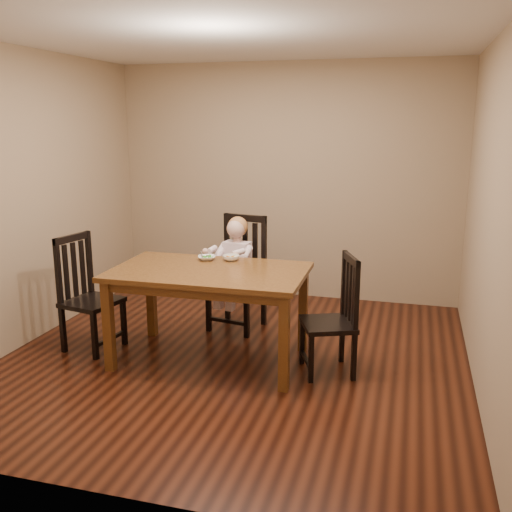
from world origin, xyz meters
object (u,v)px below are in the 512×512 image
(toddler, at_px, (236,261))
(bowl_peas, at_px, (207,258))
(chair_child, at_px, (239,275))
(dining_table, at_px, (209,280))
(bowl_veg, at_px, (231,258))
(chair_left, at_px, (87,295))
(chair_right, at_px, (334,317))

(toddler, relative_size, bowl_peas, 3.75)
(chair_child, relative_size, toddler, 1.91)
(dining_table, xyz_separation_m, bowl_veg, (0.08, 0.35, 0.12))
(dining_table, distance_m, toddler, 0.82)
(chair_left, bearing_deg, dining_table, 102.61)
(chair_right, bearing_deg, dining_table, 70.25)
(chair_child, distance_m, bowl_veg, 0.61)
(toddler, distance_m, bowl_peas, 0.55)
(dining_table, bearing_deg, chair_child, 90.48)
(chair_left, height_order, chair_right, chair_left)
(chair_child, relative_size, chair_right, 1.14)
(toddler, xyz_separation_m, bowl_peas, (-0.12, -0.51, 0.15))
(chair_right, height_order, toddler, chair_right)
(chair_right, height_order, bowl_veg, chair_right)
(toddler, height_order, bowl_peas, toddler)
(chair_child, height_order, bowl_veg, chair_child)
(chair_child, bearing_deg, chair_right, 152.05)
(bowl_veg, bearing_deg, dining_table, -103.14)
(chair_left, distance_m, bowl_veg, 1.36)
(chair_child, xyz_separation_m, toddler, (-0.01, -0.06, 0.15))
(chair_child, height_order, chair_left, chair_child)
(dining_table, relative_size, bowl_peas, 10.47)
(dining_table, distance_m, bowl_peas, 0.36)
(chair_left, distance_m, bowl_peas, 1.14)
(chair_right, xyz_separation_m, bowl_veg, (-0.99, 0.31, 0.37))
(chair_right, bearing_deg, toddler, 32.26)
(chair_left, height_order, bowl_peas, chair_left)
(chair_child, distance_m, bowl_peas, 0.66)
(chair_left, relative_size, bowl_peas, 6.66)
(dining_table, xyz_separation_m, toddler, (-0.02, 0.82, -0.03))
(dining_table, distance_m, bowl_veg, 0.38)
(chair_left, relative_size, toddler, 1.78)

